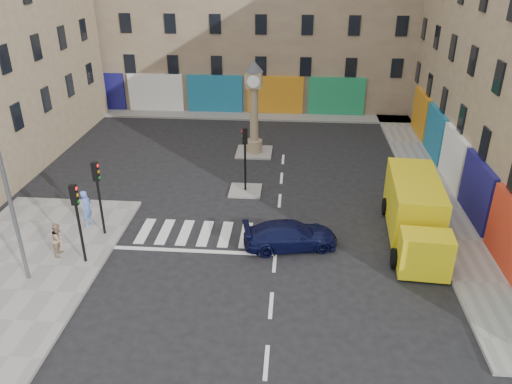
# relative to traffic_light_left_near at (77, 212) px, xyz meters

# --- Properties ---
(ground) EXTENTS (120.00, 120.00, 0.00)m
(ground) POSITION_rel_traffic_light_left_near_xyz_m (8.30, -0.20, -2.62)
(ground) COLOR black
(ground) RESTS_ON ground
(sidewalk_left) EXTENTS (7.00, 16.00, 0.15)m
(sidewalk_left) POSITION_rel_traffic_light_left_near_xyz_m (-2.70, -2.20, -2.55)
(sidewalk_left) COLOR gray
(sidewalk_left) RESTS_ON ground
(sidewalk_right) EXTENTS (2.60, 30.00, 0.15)m
(sidewalk_right) POSITION_rel_traffic_light_left_near_xyz_m (17.00, 9.80, -2.55)
(sidewalk_right) COLOR gray
(sidewalk_right) RESTS_ON ground
(sidewalk_far) EXTENTS (32.00, 2.40, 0.15)m
(sidewalk_far) POSITION_rel_traffic_light_left_near_xyz_m (4.30, 22.00, -2.55)
(sidewalk_far) COLOR gray
(sidewalk_far) RESTS_ON ground
(island_near) EXTENTS (1.80, 1.80, 0.12)m
(island_near) POSITION_rel_traffic_light_left_near_xyz_m (6.30, 7.80, -2.56)
(island_near) COLOR gray
(island_near) RESTS_ON ground
(island_far) EXTENTS (2.40, 2.40, 0.12)m
(island_far) POSITION_rel_traffic_light_left_near_xyz_m (6.30, 13.80, -2.56)
(island_far) COLOR gray
(island_far) RESTS_ON ground
(building_far) EXTENTS (32.00, 10.00, 17.00)m
(building_far) POSITION_rel_traffic_light_left_near_xyz_m (4.30, 27.80, 5.88)
(building_far) COLOR gray
(building_far) RESTS_ON ground
(traffic_light_left_near) EXTENTS (0.28, 0.22, 3.70)m
(traffic_light_left_near) POSITION_rel_traffic_light_left_near_xyz_m (0.00, 0.00, 0.00)
(traffic_light_left_near) COLOR black
(traffic_light_left_near) RESTS_ON sidewalk_left
(traffic_light_left_far) EXTENTS (0.28, 0.22, 3.70)m
(traffic_light_left_far) POSITION_rel_traffic_light_left_near_xyz_m (0.00, 2.40, 0.00)
(traffic_light_left_far) COLOR black
(traffic_light_left_far) RESTS_ON sidewalk_left
(traffic_light_island) EXTENTS (0.28, 0.22, 3.70)m
(traffic_light_island) POSITION_rel_traffic_light_left_near_xyz_m (6.30, 7.80, -0.03)
(traffic_light_island) COLOR black
(traffic_light_island) RESTS_ON island_near
(lamp_post) EXTENTS (0.50, 0.25, 8.30)m
(lamp_post) POSITION_rel_traffic_light_left_near_xyz_m (-1.90, -1.40, 2.17)
(lamp_post) COLOR #595B60
(lamp_post) RESTS_ON sidewalk_left
(clock_pillar) EXTENTS (1.20, 1.20, 6.10)m
(clock_pillar) POSITION_rel_traffic_light_left_near_xyz_m (6.30, 13.80, 0.93)
(clock_pillar) COLOR #9B8A65
(clock_pillar) RESTS_ON island_far
(navy_sedan) EXTENTS (4.60, 2.60, 1.26)m
(navy_sedan) POSITION_rel_traffic_light_left_near_xyz_m (8.96, 2.12, -1.99)
(navy_sedan) COLOR black
(navy_sedan) RESTS_ON ground
(yellow_van) EXTENTS (2.90, 7.47, 2.67)m
(yellow_van) POSITION_rel_traffic_light_left_near_xyz_m (14.81, 3.58, -1.30)
(yellow_van) COLOR yellow
(yellow_van) RESTS_ON ground
(pedestrian_blue) EXTENTS (0.58, 0.76, 1.87)m
(pedestrian_blue) POSITION_rel_traffic_light_left_near_xyz_m (-1.04, 3.11, -1.54)
(pedestrian_blue) COLOR #5A7BCE
(pedestrian_blue) RESTS_ON sidewalk_left
(pedestrian_tan) EXTENTS (0.64, 0.80, 1.55)m
(pedestrian_tan) POSITION_rel_traffic_light_left_near_xyz_m (-1.30, 0.46, -1.69)
(pedestrian_tan) COLOR #9D7F60
(pedestrian_tan) RESTS_ON sidewalk_left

